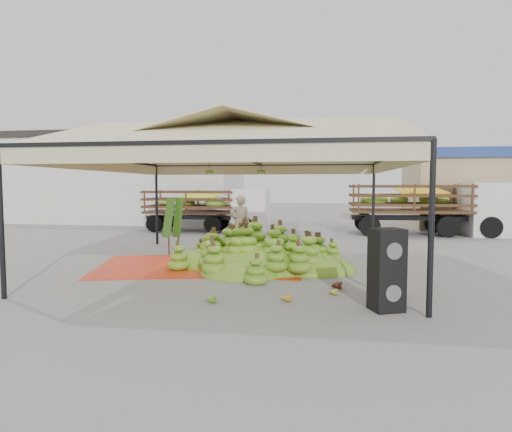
# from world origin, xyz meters

# --- Properties ---
(ground) EXTENTS (90.00, 90.00, 0.00)m
(ground) POSITION_xyz_m (0.00, 0.00, 0.00)
(ground) COLOR slate
(ground) RESTS_ON ground
(canopy_tent) EXTENTS (8.10, 8.10, 4.00)m
(canopy_tent) POSITION_xyz_m (0.00, 0.00, 3.30)
(canopy_tent) COLOR black
(canopy_tent) RESTS_ON ground
(building_white) EXTENTS (14.30, 6.30, 5.40)m
(building_white) POSITION_xyz_m (-10.00, 14.00, 2.71)
(building_white) COLOR silver
(building_white) RESTS_ON ground
(building_tan) EXTENTS (6.30, 5.30, 4.10)m
(building_tan) POSITION_xyz_m (10.00, 13.00, 2.07)
(building_tan) COLOR tan
(building_tan) RESTS_ON ground
(tarp_left) EXTENTS (4.53, 4.40, 0.01)m
(tarp_left) POSITION_xyz_m (-2.03, -0.13, 0.01)
(tarp_left) COLOR red
(tarp_left) RESTS_ON ground
(tarp_right) EXTENTS (4.57, 4.75, 0.01)m
(tarp_right) POSITION_xyz_m (-0.08, 0.79, 0.01)
(tarp_right) COLOR #C94013
(tarp_right) RESTS_ON ground
(banana_heap) EXTENTS (6.07, 5.27, 1.16)m
(banana_heap) POSITION_xyz_m (0.62, -0.01, 0.58)
(banana_heap) COLOR #46831B
(banana_heap) RESTS_ON ground
(hand_yellow_a) EXTENTS (0.39, 0.32, 0.18)m
(hand_yellow_a) POSITION_xyz_m (2.38, -2.74, 0.09)
(hand_yellow_a) COLOR gold
(hand_yellow_a) RESTS_ON ground
(hand_yellow_b) EXTENTS (0.46, 0.38, 0.20)m
(hand_yellow_b) POSITION_xyz_m (1.45, -3.37, 0.10)
(hand_yellow_b) COLOR #B38523
(hand_yellow_b) RESTS_ON ground
(hand_red_a) EXTENTS (0.56, 0.48, 0.23)m
(hand_red_a) POSITION_xyz_m (2.44, -2.21, 0.11)
(hand_red_a) COLOR #531912
(hand_red_a) RESTS_ON ground
(hand_red_b) EXTENTS (0.53, 0.45, 0.21)m
(hand_red_b) POSITION_xyz_m (3.70, -2.69, 0.11)
(hand_red_b) COLOR #582314
(hand_red_b) RESTS_ON ground
(hand_green) EXTENTS (0.48, 0.41, 0.21)m
(hand_green) POSITION_xyz_m (0.05, -3.70, 0.10)
(hand_green) COLOR #326F17
(hand_green) RESTS_ON ground
(hanging_bunches) EXTENTS (1.74, 0.24, 0.20)m
(hanging_bunches) POSITION_xyz_m (-0.25, 0.53, 2.62)
(hanging_bunches) COLOR #45851B
(hanging_bunches) RESTS_ON ground
(speaker_stack) EXTENTS (0.66, 0.63, 1.47)m
(speaker_stack) POSITION_xyz_m (3.34, -3.70, 0.74)
(speaker_stack) COLOR black
(speaker_stack) RESTS_ON ground
(banana_leaves) EXTENTS (0.96, 1.36, 3.70)m
(banana_leaves) POSITION_xyz_m (-2.64, 2.03, 0.00)
(banana_leaves) COLOR #306B1C
(banana_leaves) RESTS_ON ground
(vendor) EXTENTS (0.80, 0.64, 1.92)m
(vendor) POSITION_xyz_m (-0.54, 2.77, 0.96)
(vendor) COLOR gray
(vendor) RESTS_ON ground
(truck_left) EXTENTS (6.03, 2.13, 2.07)m
(truck_left) POSITION_xyz_m (-3.13, 9.03, 1.28)
(truck_left) COLOR #512F1B
(truck_left) RESTS_ON ground
(truck_right) EXTENTS (6.93, 2.52, 2.36)m
(truck_right) POSITION_xyz_m (7.30, 9.00, 1.46)
(truck_right) COLOR #502B1A
(truck_right) RESTS_ON ground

